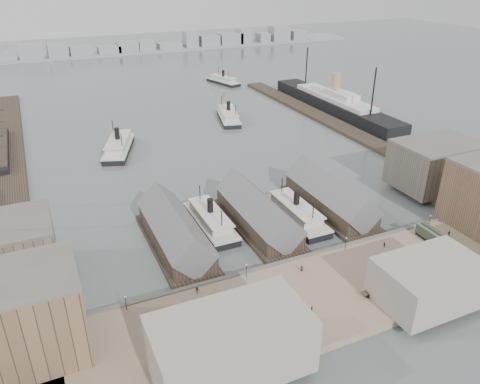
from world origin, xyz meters
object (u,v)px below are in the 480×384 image
ferry_docked_west (211,220)px  tram (432,236)px  ocean_steamer (335,103)px  horse_cart_center (243,297)px  horse_cart_left (186,315)px  horse_cart_right (373,291)px

ferry_docked_west → tram: 63.94m
ocean_steamer → horse_cart_center: bearing=-131.8°
ocean_steamer → horse_cart_left: ocean_steamer is taller
horse_cart_right → ocean_steamer: bearing=-28.8°
tram → ocean_steamer: bearing=67.6°
ocean_steamer → tram: ocean_steamer is taller
tram → horse_cart_right: size_ratio=2.26×
horse_cart_right → horse_cart_center: bearing=72.4°
horse_cart_center → horse_cart_right: size_ratio=1.00×
horse_cart_left → tram: bearing=-76.0°
ocean_steamer → horse_cart_center: ocean_steamer is taller
ferry_docked_west → ocean_steamer: bearing=39.6°
tram → horse_cart_center: (-58.91, -1.26, -1.11)m
ferry_docked_west → horse_cart_center: (-6.45, -37.79, 0.45)m
ferry_docked_west → horse_cart_center: ferry_docked_west is taller
horse_cart_left → ferry_docked_west: bearing=-15.5°
ocean_steamer → horse_cart_left: (-125.50, -124.98, -1.59)m
horse_cart_center → ocean_steamer: bearing=-7.3°
tram → ferry_docked_west: bearing=145.8°
horse_cart_left → horse_cart_center: (14.05, 0.21, 0.00)m
ocean_steamer → tram: size_ratio=9.69×
tram → horse_cart_left: bearing=-178.2°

